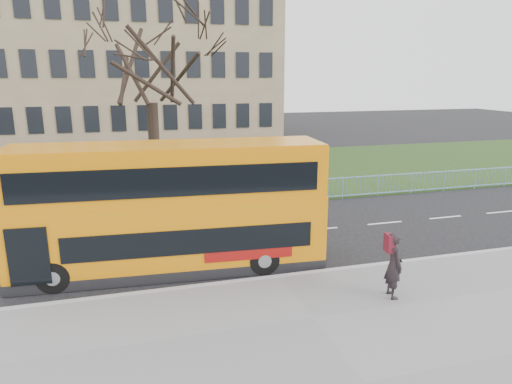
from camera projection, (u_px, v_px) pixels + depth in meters
ground at (266, 260)px, 15.42m from camera, size 120.00×120.00×0.00m
kerb at (281, 277)px, 13.96m from camera, size 80.00×0.20×0.14m
grass_verge at (201, 174)px, 28.76m from camera, size 80.00×15.40×0.08m
guard_railing at (226, 196)px, 21.45m from camera, size 40.00×0.12×1.10m
bare_tree at (151, 85)px, 22.59m from camera, size 7.77×7.77×11.11m
civic_building at (116, 66)px, 45.07m from camera, size 30.00×15.00×14.00m
yellow_bus at (171, 205)px, 14.24m from camera, size 9.67×2.91×4.00m
pedestrian at (394, 265)px, 12.42m from camera, size 0.52×0.73×1.87m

